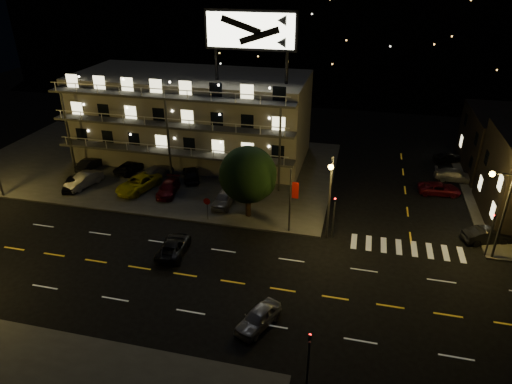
% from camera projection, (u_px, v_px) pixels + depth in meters
% --- Properties ---
extents(ground, '(140.00, 140.00, 0.00)m').
position_uv_depth(ground, '(209.00, 278.00, 36.28)').
color(ground, black).
rests_on(ground, ground).
extents(curb_nw, '(44.00, 24.00, 0.15)m').
position_uv_depth(curb_nw, '(154.00, 164.00, 56.52)').
color(curb_nw, '#3A3A37').
rests_on(curb_nw, ground).
extents(motel, '(28.00, 13.80, 18.10)m').
position_uv_depth(motel, '(193.00, 116.00, 56.65)').
color(motel, gray).
rests_on(motel, ground).
extents(hill_backdrop, '(120.00, 25.00, 24.00)m').
position_uv_depth(hill_backdrop, '(289.00, 22.00, 91.93)').
color(hill_backdrop, black).
rests_on(hill_backdrop, ground).
extents(streetlight_nc, '(0.44, 1.92, 8.00)m').
position_uv_depth(streetlight_nc, '(330.00, 191.00, 39.14)').
color(streetlight_nc, '#2D2D30').
rests_on(streetlight_nc, ground).
extents(streetlight_ne, '(1.92, 0.44, 8.00)m').
position_uv_depth(streetlight_ne, '(501.00, 206.00, 36.60)').
color(streetlight_ne, '#2D2D30').
rests_on(streetlight_ne, ground).
extents(signal_nw, '(0.20, 0.27, 4.60)m').
position_uv_depth(signal_nw, '(334.00, 212.00, 40.60)').
color(signal_nw, '#2D2D30').
rests_on(signal_nw, ground).
extents(signal_sw, '(0.20, 0.27, 4.60)m').
position_uv_depth(signal_sw, '(308.00, 355.00, 25.87)').
color(signal_sw, '#2D2D30').
rests_on(signal_sw, ground).
extents(signal_ne, '(0.27, 0.20, 4.60)m').
position_uv_depth(signal_ne, '(491.00, 230.00, 37.89)').
color(signal_ne, '#2D2D30').
rests_on(signal_ne, ground).
extents(banner_north, '(0.83, 0.16, 6.40)m').
position_uv_depth(banner_north, '(291.00, 200.00, 40.95)').
color(banner_north, '#2D2D30').
rests_on(banner_north, ground).
extents(stop_sign, '(0.91, 0.11, 2.61)m').
position_uv_depth(stop_sign, '(207.00, 205.00, 43.57)').
color(stop_sign, '#2D2D30').
rests_on(stop_sign, ground).
extents(tree, '(5.69, 5.48, 7.16)m').
position_uv_depth(tree, '(247.00, 176.00, 43.09)').
color(tree, black).
rests_on(tree, curb_nw).
extents(lot_car_0, '(2.65, 4.00, 1.26)m').
position_uv_depth(lot_car_0, '(71.00, 183.00, 50.00)').
color(lot_car_0, black).
rests_on(lot_car_0, curb_nw).
extents(lot_car_1, '(2.76, 4.79, 1.49)m').
position_uv_depth(lot_car_1, '(84.00, 180.00, 50.47)').
color(lot_car_1, gray).
rests_on(lot_car_1, curb_nw).
extents(lot_car_2, '(4.00, 6.03, 1.54)m').
position_uv_depth(lot_car_2, '(139.00, 183.00, 49.69)').
color(lot_car_2, yellow).
rests_on(lot_car_2, curb_nw).
extents(lot_car_3, '(2.42, 4.69, 1.30)m').
position_uv_depth(lot_car_3, '(168.00, 188.00, 48.96)').
color(lot_car_3, '#530B15').
rests_on(lot_car_3, curb_nw).
extents(lot_car_4, '(1.88, 4.30, 1.44)m').
position_uv_depth(lot_car_4, '(224.00, 198.00, 46.73)').
color(lot_car_4, gray).
rests_on(lot_car_4, curb_nw).
extents(lot_car_5, '(1.77, 4.16, 1.33)m').
position_uv_depth(lot_car_5, '(90.00, 164.00, 54.76)').
color(lot_car_5, black).
rests_on(lot_car_5, curb_nw).
extents(lot_car_6, '(3.07, 4.89, 1.26)m').
position_uv_depth(lot_car_6, '(131.00, 166.00, 54.13)').
color(lot_car_6, black).
rests_on(lot_car_6, curb_nw).
extents(lot_car_7, '(3.19, 5.16, 1.40)m').
position_uv_depth(lot_car_7, '(157.00, 172.00, 52.64)').
color(lot_car_7, gray).
rests_on(lot_car_7, curb_nw).
extents(lot_car_8, '(3.43, 4.77, 1.51)m').
position_uv_depth(lot_car_8, '(191.00, 173.00, 52.16)').
color(lot_car_8, black).
rests_on(lot_car_8, curb_nw).
extents(lot_car_9, '(1.65, 4.03, 1.30)m').
position_uv_depth(lot_car_9, '(247.00, 180.00, 50.64)').
color(lot_car_9, '#530B15').
rests_on(lot_car_9, curb_nw).
extents(side_car_0, '(4.52, 2.75, 1.41)m').
position_uv_depth(side_car_0, '(487.00, 235.00, 40.67)').
color(side_car_0, black).
rests_on(side_car_0, ground).
extents(side_car_1, '(4.64, 2.45, 1.24)m').
position_uv_depth(side_car_1, '(440.00, 189.00, 49.20)').
color(side_car_1, '#530B15').
rests_on(side_car_1, ground).
extents(side_car_2, '(4.73, 2.21, 1.34)m').
position_uv_depth(side_car_2, '(455.00, 175.00, 52.17)').
color(side_car_2, gray).
rests_on(side_car_2, ground).
extents(side_car_3, '(4.02, 2.77, 1.27)m').
position_uv_depth(side_car_3, '(448.00, 157.00, 57.08)').
color(side_car_3, black).
rests_on(side_car_3, ground).
extents(road_car_east, '(3.04, 4.29, 1.36)m').
position_uv_depth(road_car_east, '(258.00, 318.00, 31.32)').
color(road_car_east, gray).
rests_on(road_car_east, ground).
extents(road_car_west, '(2.52, 4.81, 1.29)m').
position_uv_depth(road_car_west, '(174.00, 246.00, 39.22)').
color(road_car_west, black).
rests_on(road_car_west, ground).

